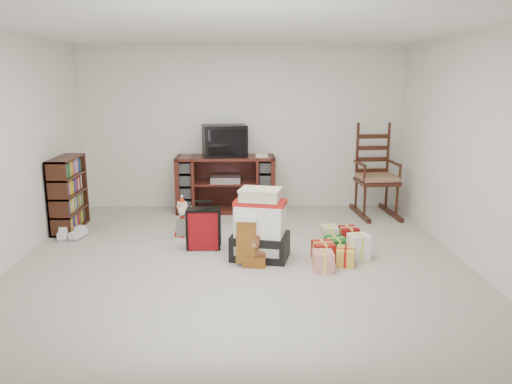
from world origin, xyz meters
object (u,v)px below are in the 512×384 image
at_px(teddy_bear, 253,252).
at_px(gift_cluster, 338,247).
at_px(gift_pile, 260,229).
at_px(red_suitcase, 204,228).
at_px(santa_figurine, 254,214).
at_px(crt_television, 225,141).
at_px(mrs_claus_figurine, 183,222).
at_px(rocking_chair, 375,182).
at_px(sneaker_pair, 71,235).
at_px(bookshelf, 68,195).
at_px(tv_stand, 226,184).

xyz_separation_m(teddy_bear, gift_cluster, (0.97, 0.22, -0.03)).
height_order(gift_pile, red_suitcase, gift_pile).
xyz_separation_m(santa_figurine, crt_television, (-0.43, 1.09, 0.86)).
height_order(teddy_bear, mrs_claus_figurine, mrs_claus_figurine).
height_order(rocking_chair, red_suitcase, rocking_chair).
relative_size(sneaker_pair, crt_television, 0.52).
height_order(rocking_chair, crt_television, rocking_chair).
distance_m(santa_figurine, mrs_claus_figurine, 0.97).
bearing_deg(santa_figurine, bookshelf, 176.96).
xyz_separation_m(bookshelf, crt_television, (2.07, 0.95, 0.62)).
bearing_deg(bookshelf, sneaker_pair, -71.53).
relative_size(gift_pile, red_suitcase, 1.36).
height_order(santa_figurine, crt_television, crt_television).
xyz_separation_m(red_suitcase, sneaker_pair, (-1.74, 0.41, -0.20)).
xyz_separation_m(mrs_claus_figurine, sneaker_pair, (-1.44, 0.01, -0.16)).
xyz_separation_m(bookshelf, rocking_chair, (4.34, 0.72, 0.01)).
height_order(teddy_bear, gift_cluster, teddy_bear).
bearing_deg(teddy_bear, gift_pile, 68.26).
xyz_separation_m(red_suitcase, santa_figurine, (0.61, 0.72, -0.02)).
bearing_deg(crt_television, gift_cluster, -67.54).
height_order(tv_stand, gift_pile, tv_stand).
bearing_deg(mrs_claus_figurine, gift_cluster, -21.42).
bearing_deg(bookshelf, gift_cluster, -18.79).
height_order(gift_pile, crt_television, crt_television).
distance_m(gift_pile, teddy_bear, 0.29).
relative_size(santa_figurine, gift_cluster, 0.61).
height_order(bookshelf, mrs_claus_figurine, bookshelf).
height_order(tv_stand, teddy_bear, tv_stand).
xyz_separation_m(gift_cluster, crt_television, (-1.38, 2.13, 0.98)).
xyz_separation_m(teddy_bear, crt_television, (-0.41, 2.34, 0.95)).
bearing_deg(mrs_claus_figurine, teddy_bear, -46.65).
height_order(tv_stand, sneaker_pair, tv_stand).
bearing_deg(gift_cluster, gift_pile, -178.78).
bearing_deg(mrs_claus_figurine, red_suitcase, -53.12).
height_order(santa_figurine, gift_cluster, santa_figurine).
relative_size(tv_stand, sneaker_pair, 4.06).
bearing_deg(gift_pile, sneaker_pair, 175.35).
relative_size(bookshelf, rocking_chair, 0.69).
xyz_separation_m(mrs_claus_figurine, crt_television, (0.49, 1.40, 0.88)).
bearing_deg(teddy_bear, tv_stand, 99.70).
xyz_separation_m(tv_stand, gift_pile, (0.48, -2.13, -0.08)).
bearing_deg(rocking_chair, teddy_bear, -135.84).
distance_m(tv_stand, crt_television, 0.66).
distance_m(tv_stand, santa_figurine, 1.17).
relative_size(teddy_bear, santa_figurine, 0.53).
bearing_deg(mrs_claus_figurine, crt_television, 70.81).
relative_size(tv_stand, teddy_bear, 4.62).
distance_m(tv_stand, rocking_chair, 2.27).
xyz_separation_m(red_suitcase, crt_television, (0.18, 1.80, 0.84)).
bearing_deg(rocking_chair, sneaker_pair, -169.00).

